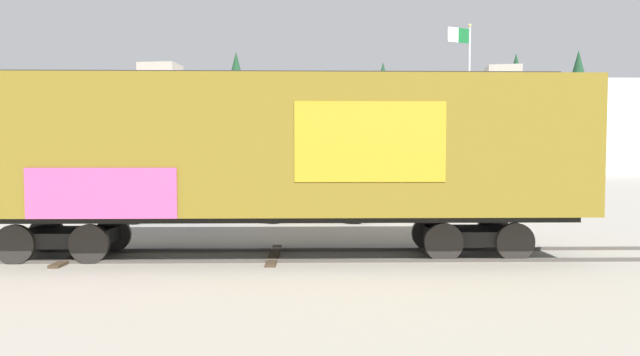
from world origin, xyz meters
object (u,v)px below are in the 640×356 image
object	(u,v)px
freight_car	(270,150)
parked_car_white	(450,198)
parked_car_blue	(178,200)
flagpole	(465,92)
parked_car_tan	(314,200)

from	to	relation	value
freight_car	parked_car_white	distance (m)	9.68
freight_car	parked_car_blue	size ratio (longest dim) A/B	3.09
flagpole	freight_car	bearing A→B (deg)	-123.37
flagpole	parked_car_tan	bearing A→B (deg)	-138.82
flagpole	parked_car_tan	xyz separation A→B (m)	(-7.91, -6.92, -4.97)
flagpole	parked_car_tan	world-z (taller)	flagpole
freight_car	parked_car_blue	xyz separation A→B (m)	(-4.06, 6.93, -1.87)
flagpole	parked_car_blue	world-z (taller)	flagpole
parked_car_white	parked_car_blue	bearing A→B (deg)	-179.65
freight_car	parked_car_blue	bearing A→B (deg)	120.38
parked_car_blue	parked_car_tan	world-z (taller)	parked_car_tan
parked_car_blue	flagpole	bearing A→B (deg)	27.48
parked_car_tan	flagpole	bearing A→B (deg)	41.18
freight_car	flagpole	distance (m)	16.75
parked_car_white	flagpole	bearing A→B (deg)	68.88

